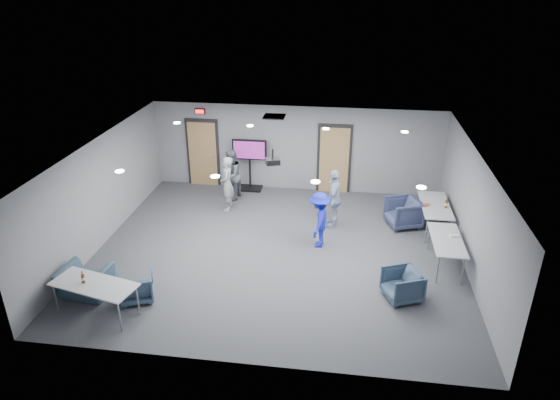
# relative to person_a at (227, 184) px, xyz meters

# --- Properties ---
(floor) EXTENTS (9.00, 9.00, 0.00)m
(floor) POSITION_rel_person_a_xyz_m (1.80, -2.21, -0.81)
(floor) COLOR #323439
(floor) RESTS_ON ground
(ceiling) EXTENTS (9.00, 9.00, 0.00)m
(ceiling) POSITION_rel_person_a_xyz_m (1.80, -2.21, 1.89)
(ceiling) COLOR silver
(ceiling) RESTS_ON wall_back
(wall_back) EXTENTS (9.00, 0.02, 2.70)m
(wall_back) POSITION_rel_person_a_xyz_m (1.80, 1.79, 0.54)
(wall_back) COLOR slate
(wall_back) RESTS_ON floor
(wall_front) EXTENTS (9.00, 0.02, 2.70)m
(wall_front) POSITION_rel_person_a_xyz_m (1.80, -6.21, 0.54)
(wall_front) COLOR slate
(wall_front) RESTS_ON floor
(wall_left) EXTENTS (0.02, 8.00, 2.70)m
(wall_left) POSITION_rel_person_a_xyz_m (-2.70, -2.21, 0.54)
(wall_left) COLOR slate
(wall_left) RESTS_ON floor
(wall_right) EXTENTS (0.02, 8.00, 2.70)m
(wall_right) POSITION_rel_person_a_xyz_m (6.30, -2.21, 0.54)
(wall_right) COLOR slate
(wall_right) RESTS_ON floor
(door_left) EXTENTS (1.06, 0.17, 2.24)m
(door_left) POSITION_rel_person_a_xyz_m (-1.20, 1.74, 0.26)
(door_left) COLOR black
(door_left) RESTS_ON wall_back
(door_right) EXTENTS (1.06, 0.17, 2.24)m
(door_right) POSITION_rel_person_a_xyz_m (3.00, 1.74, 0.26)
(door_right) COLOR black
(door_right) RESTS_ON wall_back
(exit_sign) EXTENTS (0.32, 0.08, 0.16)m
(exit_sign) POSITION_rel_person_a_xyz_m (-1.20, 1.72, 1.64)
(exit_sign) COLOR black
(exit_sign) RESTS_ON wall_back
(hvac_diffuser) EXTENTS (0.60, 0.60, 0.03)m
(hvac_diffuser) POSITION_rel_person_a_xyz_m (1.30, 0.59, 1.88)
(hvac_diffuser) COLOR black
(hvac_diffuser) RESTS_ON ceiling
(downlights) EXTENTS (6.18, 3.78, 0.02)m
(downlights) POSITION_rel_person_a_xyz_m (1.80, -2.21, 1.88)
(downlights) COLOR white
(downlights) RESTS_ON ceiling
(person_a) EXTENTS (0.46, 0.63, 1.61)m
(person_a) POSITION_rel_person_a_xyz_m (0.00, 0.00, 0.00)
(person_a) COLOR #989B98
(person_a) RESTS_ON floor
(person_b) EXTENTS (0.72, 0.86, 1.57)m
(person_b) POSITION_rel_person_a_xyz_m (-0.05, 0.72, -0.02)
(person_b) COLOR slate
(person_b) RESTS_ON floor
(person_c) EXTENTS (0.51, 1.00, 1.64)m
(person_c) POSITION_rel_person_a_xyz_m (3.11, -0.63, 0.01)
(person_c) COLOR #9BA9C7
(person_c) RESTS_ON floor
(person_d) EXTENTS (0.63, 0.99, 1.46)m
(person_d) POSITION_rel_person_a_xyz_m (2.79, -1.78, -0.08)
(person_d) COLOR #1C24B8
(person_d) RESTS_ON floor
(chair_right_a) EXTENTS (1.09, 1.07, 0.79)m
(chair_right_a) POSITION_rel_person_a_xyz_m (5.00, -0.37, -0.41)
(chair_right_a) COLOR #353D5C
(chair_right_a) RESTS_ON floor
(chair_right_c) EXTENTS (0.95, 0.94, 0.67)m
(chair_right_c) POSITION_rel_person_a_xyz_m (4.70, -3.80, -0.47)
(chair_right_c) COLOR #374A5F
(chair_right_c) RESTS_ON floor
(chair_front_a) EXTENTS (0.88, 0.89, 0.63)m
(chair_front_a) POSITION_rel_person_a_xyz_m (-0.89, -4.61, -0.49)
(chair_front_a) COLOR #3A4F64
(chair_front_a) RESTS_ON floor
(chair_front_b) EXTENTS (1.06, 0.95, 0.65)m
(chair_front_b) POSITION_rel_person_a_xyz_m (-2.04, -4.61, -0.48)
(chair_front_b) COLOR #364C5E
(chair_front_b) RESTS_ON floor
(table_right_a) EXTENTS (0.74, 1.78, 0.73)m
(table_right_a) POSITION_rel_person_a_xyz_m (5.80, -0.45, -0.12)
(table_right_a) COLOR silver
(table_right_a) RESTS_ON floor
(table_right_b) EXTENTS (0.70, 1.67, 0.73)m
(table_right_b) POSITION_rel_person_a_xyz_m (5.80, -2.35, -0.13)
(table_right_b) COLOR silver
(table_right_b) RESTS_ON floor
(table_front_left) EXTENTS (1.86, 1.12, 0.73)m
(table_front_left) POSITION_rel_person_a_xyz_m (-1.48, -5.21, -0.12)
(table_front_left) COLOR silver
(table_front_left) RESTS_ON floor
(bottle_front) EXTENTS (0.07, 0.07, 0.27)m
(bottle_front) POSITION_rel_person_a_xyz_m (-1.69, -5.20, 0.02)
(bottle_front) COLOR #5A380F
(bottle_front) RESTS_ON table_front_left
(bottle_right) EXTENTS (0.08, 0.08, 0.29)m
(bottle_right) POSITION_rel_person_a_xyz_m (6.04, -0.61, 0.03)
(bottle_right) COLOR #5A380F
(bottle_right) RESTS_ON table_right_a
(snack_box) EXTENTS (0.20, 0.17, 0.04)m
(snack_box) POSITION_rel_person_a_xyz_m (5.55, -0.53, -0.06)
(snack_box) COLOR #BB3E2E
(snack_box) RESTS_ON table_right_a
(wrapper) EXTENTS (0.21, 0.15, 0.04)m
(wrapper) POSITION_rel_person_a_xyz_m (5.99, -2.20, -0.05)
(wrapper) COLOR silver
(wrapper) RESTS_ON table_right_b
(tv_stand) EXTENTS (1.08, 0.51, 1.66)m
(tv_stand) POSITION_rel_person_a_xyz_m (0.37, 1.54, 0.13)
(tv_stand) COLOR black
(tv_stand) RESTS_ON floor
(projector) EXTENTS (0.39, 0.36, 0.35)m
(projector) POSITION_rel_person_a_xyz_m (1.69, -2.24, 1.60)
(projector) COLOR black
(projector) RESTS_ON ceiling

